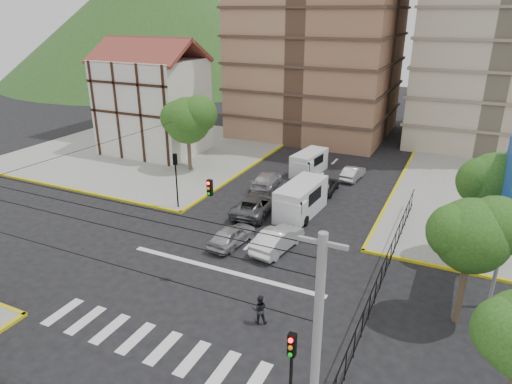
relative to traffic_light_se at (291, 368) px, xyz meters
The scene contains 24 objects.
ground 11.46m from the traffic_light_se, 135.00° to the left, with size 160.00×160.00×0.00m, color black.
sidewalk_nw 39.43m from the traffic_light_se, 135.00° to the left, with size 26.00×26.00×0.15m, color gray.
crosswalk_stripes 8.59m from the traffic_light_se, 167.01° to the left, with size 12.00×2.40×0.01m, color silver.
stop_line 12.31m from the traffic_light_se, 130.91° to the left, with size 13.00×0.40×0.01m, color silver.
tudor_building 38.67m from the traffic_light_se, 133.95° to the left, with size 10.80×8.05×12.23m.
distant_hill 100.57m from the traffic_light_se, 128.91° to the left, with size 70.00×70.00×28.00m, color #244717.
park_fence 12.74m from the traffic_light_se, 84.43° to the left, with size 0.10×22.50×1.66m, color black, non-canonical shape.
billboard 15.59m from the traffic_light_se, 64.27° to the left, with size 0.36×6.20×8.10m.
tree_park_a 11.30m from the traffic_light_se, 61.72° to the left, with size 4.41×3.60×6.83m.
tree_park_c 18.09m from the traffic_light_se, 69.50° to the left, with size 4.65×3.80×7.25m.
tree_tudor 30.98m from the traffic_light_se, 129.60° to the left, with size 5.39×4.40×7.43m.
traffic_light_se is the anchor object (origin of this frame).
traffic_light_nw 22.06m from the traffic_light_se, 135.00° to the left, with size 0.28×0.22×4.40m.
traffic_light_hanging 10.09m from the traffic_light_se, 143.53° to the left, with size 18.00×9.12×0.92m.
utility_pole_se 2.37m from the traffic_light_se, 45.00° to the right, with size 1.40×0.28×9.00m.
van_right_lane 19.65m from the traffic_light_se, 109.23° to the left, with size 2.58×5.71×2.51m.
van_left_lane 29.33m from the traffic_light_se, 107.98° to the left, with size 2.45×4.96×2.14m.
car_silver_front_left 15.25m from the traffic_light_se, 126.18° to the left, with size 1.63×4.05×1.38m, color #B0B1B5.
car_white_front_right 14.27m from the traffic_light_se, 114.60° to the left, with size 1.60×4.59×1.51m, color white.
car_grey_mid_left 20.02m from the traffic_light_se, 118.96° to the left, with size 2.50×5.43×1.51m, color #54585B.
car_silver_rear_left 25.63m from the traffic_light_se, 115.97° to the left, with size 1.89×4.65×1.35m, color silver.
car_darkgrey_mid_right 24.81m from the traffic_light_se, 104.06° to the left, with size 1.57×3.90×1.33m, color #252527.
car_white_rear_right 28.77m from the traffic_light_se, 99.59° to the left, with size 1.30×3.73×1.23m, color silver.
pedestrian_crosswalk 6.98m from the traffic_light_se, 124.51° to the left, with size 0.77×0.60×1.59m, color black.
Camera 1 is at (12.02, -19.56, 14.63)m, focal length 32.00 mm.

